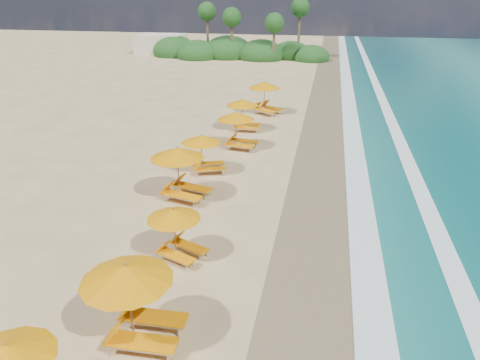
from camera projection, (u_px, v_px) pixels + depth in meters
ground at (240, 203)px, 20.44m from camera, size 160.00×160.00×0.00m
wet_sand at (327, 211)px, 19.72m from camera, size 4.00×160.00×0.01m
surf_foam at (389, 217)px, 19.23m from camera, size 4.00×160.00×0.01m
station_2 at (136, 298)px, 11.97m from camera, size 2.83×2.62×2.58m
station_3 at (178, 230)px, 15.95m from camera, size 2.61×2.57×2.01m
station_4 at (182, 170)px, 20.43m from camera, size 3.20×3.10×2.58m
station_5 at (205, 151)px, 23.46m from camera, size 2.79×2.74×2.18m
station_6 at (239, 128)px, 26.99m from camera, size 2.78×2.64×2.36m
station_7 at (245, 113)px, 30.44m from camera, size 2.46×2.27×2.28m
station_8 at (266, 96)px, 34.54m from camera, size 3.48×3.48×2.58m
treeline at (235, 51)px, 62.69m from camera, size 25.80×8.80×9.74m
beach_building at (161, 44)px, 66.94m from camera, size 7.00×5.00×2.80m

